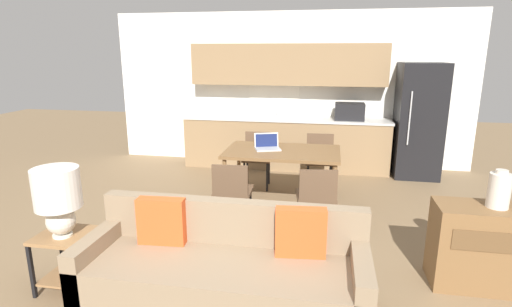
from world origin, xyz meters
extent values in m
cube|color=silver|center=(0.00, 4.63, 1.35)|extent=(6.40, 0.06, 2.70)
cube|color=white|center=(-0.25, 4.59, 1.65)|extent=(0.91, 0.01, 1.09)
cube|color=#8E704C|center=(0.00, 4.29, 0.43)|extent=(3.54, 0.62, 0.86)
cube|color=silver|center=(0.00, 4.29, 0.88)|extent=(3.57, 0.65, 0.04)
cube|color=#B2B5B7|center=(-0.18, 4.24, 0.90)|extent=(0.48, 0.36, 0.01)
cylinder|color=#B7BABC|center=(-0.18, 4.41, 1.02)|extent=(0.02, 0.02, 0.24)
cube|color=#8E704C|center=(0.00, 4.43, 1.80)|extent=(3.36, 0.34, 0.70)
cube|color=black|center=(1.08, 4.24, 1.04)|extent=(0.48, 0.36, 0.28)
cube|color=black|center=(2.18, 4.21, 0.93)|extent=(0.70, 0.75, 1.85)
cylinder|color=silver|center=(1.97, 3.81, 1.02)|extent=(0.02, 0.02, 0.83)
cube|color=brown|center=(0.18, 2.40, 0.75)|extent=(1.47, 0.90, 0.04)
cylinder|color=brown|center=(-0.50, 2.01, 0.37)|extent=(0.05, 0.05, 0.73)
cylinder|color=brown|center=(0.85, 2.01, 0.37)|extent=(0.05, 0.05, 0.73)
cylinder|color=brown|center=(-0.50, 2.79, 0.37)|extent=(0.05, 0.05, 0.73)
cylinder|color=brown|center=(0.85, 2.79, 0.37)|extent=(0.05, 0.05, 0.73)
cylinder|color=#3D2D1E|center=(-1.05, 0.44, 0.05)|extent=(0.05, 0.05, 0.10)
cylinder|color=#3D2D1E|center=(1.01, 0.44, 0.05)|extent=(0.05, 0.05, 0.10)
cube|color=#847056|center=(-0.02, 0.12, 0.27)|extent=(2.26, 0.80, 0.33)
cube|color=#847056|center=(-0.02, 0.45, 0.45)|extent=(2.26, 0.14, 0.71)
cube|color=#847056|center=(-1.08, 0.12, 0.34)|extent=(0.14, 0.80, 0.47)
cube|color=#847056|center=(1.04, 0.12, 0.34)|extent=(0.14, 0.80, 0.47)
cube|color=#E05123|center=(-0.59, 0.32, 0.63)|extent=(0.41, 0.15, 0.40)
cube|color=#E05123|center=(0.58, 0.32, 0.63)|extent=(0.41, 0.16, 0.40)
cube|color=olive|center=(-1.43, 0.17, 0.50)|extent=(0.43, 0.43, 0.03)
cube|color=olive|center=(-1.43, 0.17, 0.11)|extent=(0.38, 0.38, 0.02)
cube|color=black|center=(-1.62, -0.02, 0.24)|extent=(0.03, 0.03, 0.48)
cube|color=black|center=(-1.23, -0.02, 0.24)|extent=(0.03, 0.03, 0.48)
cube|color=black|center=(-1.62, 0.36, 0.24)|extent=(0.03, 0.03, 0.48)
cube|color=black|center=(-1.23, 0.36, 0.24)|extent=(0.03, 0.03, 0.48)
cylinder|color=silver|center=(-1.41, 0.14, 0.52)|extent=(0.16, 0.16, 0.02)
sphere|color=silver|center=(-1.41, 0.14, 0.65)|extent=(0.24, 0.24, 0.24)
cylinder|color=beige|center=(-1.41, 0.14, 0.94)|extent=(0.37, 0.37, 0.34)
cube|color=brown|center=(2.17, 0.87, 0.37)|extent=(0.93, 0.42, 0.74)
cube|color=brown|center=(2.17, 0.66, 0.52)|extent=(0.74, 0.01, 0.18)
cylinder|color=beige|center=(2.18, 0.88, 0.89)|extent=(0.18, 0.18, 0.30)
cylinder|color=beige|center=(2.18, 0.88, 1.05)|extent=(0.10, 0.10, 0.03)
cube|color=brown|center=(0.65, 1.63, 0.46)|extent=(0.48, 0.48, 0.04)
cube|color=brown|center=(0.67, 1.43, 0.65)|extent=(0.40, 0.09, 0.35)
cylinder|color=black|center=(0.79, 1.82, 0.22)|extent=(0.03, 0.03, 0.44)
cylinder|color=black|center=(0.45, 1.77, 0.22)|extent=(0.03, 0.03, 0.44)
cylinder|color=black|center=(0.84, 1.48, 0.22)|extent=(0.03, 0.03, 0.44)
cylinder|color=black|center=(0.50, 1.43, 0.22)|extent=(0.03, 0.03, 0.44)
cube|color=brown|center=(-0.29, 1.63, 0.46)|extent=(0.44, 0.44, 0.04)
cube|color=brown|center=(-0.28, 1.43, 0.65)|extent=(0.40, 0.05, 0.35)
cylinder|color=black|center=(-0.13, 1.81, 0.22)|extent=(0.03, 0.03, 0.44)
cylinder|color=black|center=(-0.47, 1.79, 0.22)|extent=(0.03, 0.03, 0.44)
cylinder|color=black|center=(-0.12, 1.47, 0.22)|extent=(0.03, 0.03, 0.44)
cylinder|color=black|center=(-0.46, 1.45, 0.22)|extent=(0.03, 0.03, 0.44)
cube|color=brown|center=(-0.29, 3.11, 0.46)|extent=(0.45, 0.45, 0.04)
cube|color=brown|center=(-0.31, 3.31, 0.65)|extent=(0.40, 0.06, 0.35)
cylinder|color=black|center=(-0.45, 2.93, 0.22)|extent=(0.03, 0.03, 0.44)
cylinder|color=black|center=(-0.11, 2.96, 0.22)|extent=(0.03, 0.03, 0.44)
cylinder|color=black|center=(-0.48, 3.27, 0.22)|extent=(0.03, 0.03, 0.44)
cylinder|color=black|center=(-0.14, 3.30, 0.22)|extent=(0.03, 0.03, 0.44)
cube|color=brown|center=(0.65, 3.14, 0.46)|extent=(0.45, 0.45, 0.04)
cube|color=brown|center=(0.63, 3.34, 0.65)|extent=(0.40, 0.06, 0.35)
cylinder|color=black|center=(0.49, 2.96, 0.22)|extent=(0.03, 0.03, 0.44)
cylinder|color=black|center=(0.83, 2.98, 0.22)|extent=(0.03, 0.03, 0.44)
cylinder|color=black|center=(0.47, 3.30, 0.22)|extent=(0.03, 0.03, 0.44)
cylinder|color=black|center=(0.80, 3.32, 0.22)|extent=(0.03, 0.03, 0.44)
cube|color=#B7BABC|center=(-0.02, 2.40, 0.78)|extent=(0.37, 0.31, 0.02)
cube|color=#B7BABC|center=(-0.06, 2.52, 0.87)|extent=(0.32, 0.15, 0.20)
cube|color=navy|center=(-0.05, 2.51, 0.87)|extent=(0.29, 0.13, 0.17)
camera|label=1|loc=(0.76, -2.60, 2.02)|focal=28.00mm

